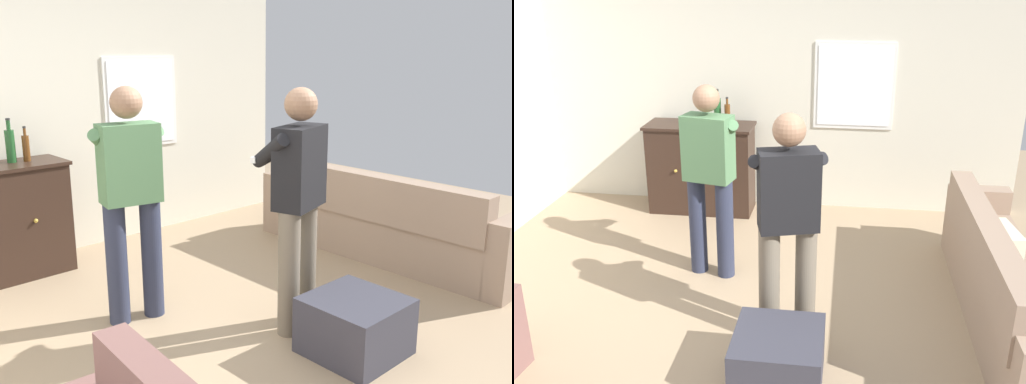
# 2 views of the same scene
# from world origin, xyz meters

# --- Properties ---
(ground) EXTENTS (10.40, 10.40, 0.00)m
(ground) POSITION_xyz_m (0.00, 0.00, 0.00)
(ground) COLOR #9E8466
(wall_back_with_window) EXTENTS (5.20, 0.15, 2.80)m
(wall_back_with_window) POSITION_xyz_m (0.02, 2.66, 1.40)
(wall_back_with_window) COLOR beige
(wall_back_with_window) RESTS_ON ground
(couch) EXTENTS (0.57, 2.62, 0.83)m
(couch) POSITION_xyz_m (1.98, 0.43, 0.32)
(couch) COLOR gray
(couch) RESTS_ON ground
(bottle_wine_green) EXTENTS (0.06, 0.06, 0.30)m
(bottle_wine_green) POSITION_xyz_m (-0.50, 2.32, 1.10)
(bottle_wine_green) COLOR #593314
(bottle_wine_green) RESTS_ON sideboard_cabinet
(bottle_liquor_amber) EXTENTS (0.08, 0.08, 0.37)m
(bottle_liquor_amber) POSITION_xyz_m (-0.62, 2.36, 1.13)
(bottle_liquor_amber) COLOR #1E4C23
(bottle_liquor_amber) RESTS_ON sideboard_cabinet
(ottoman) EXTENTS (0.57, 0.57, 0.38)m
(ottoman) POSITION_xyz_m (0.40, -0.51, 0.19)
(ottoman) COLOR #33333D
(ottoman) RESTS_ON ground
(person_standing_left) EXTENTS (0.55, 0.51, 1.68)m
(person_standing_left) POSITION_xyz_m (-0.36, 0.90, 0.94)
(person_standing_left) COLOR #282D42
(person_standing_left) RESTS_ON ground
(person_standing_right) EXTENTS (0.54, 0.52, 1.68)m
(person_standing_right) POSITION_xyz_m (0.40, 0.01, 0.94)
(person_standing_right) COLOR #6B6051
(person_standing_right) RESTS_ON ground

